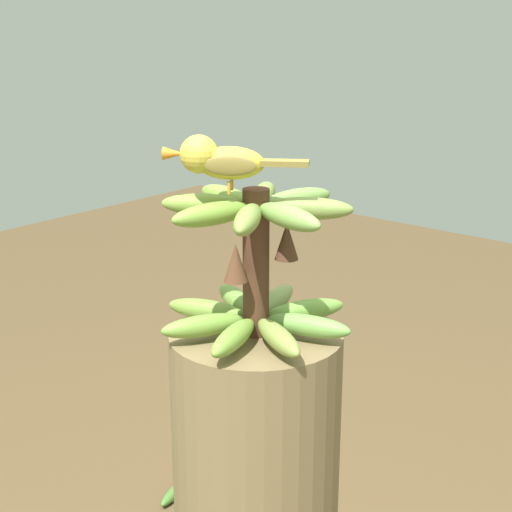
% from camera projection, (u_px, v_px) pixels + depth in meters
% --- Properties ---
extents(banana_bunch, '(0.30, 0.30, 0.23)m').
position_uv_depth(banana_bunch, '(256.00, 263.00, 1.20)').
color(banana_bunch, '#4C2D1E').
rests_on(banana_bunch, banana_tree).
extents(perched_bird, '(0.19, 0.14, 0.08)m').
position_uv_depth(perched_bird, '(218.00, 159.00, 1.13)').
color(perched_bird, '#C68933').
rests_on(perched_bird, banana_bunch).
extents(fallen_banana, '(0.08, 0.17, 0.04)m').
position_uv_depth(fallen_banana, '(175.00, 491.00, 2.46)').
color(fallen_banana, '#47752D').
rests_on(fallen_banana, ground).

